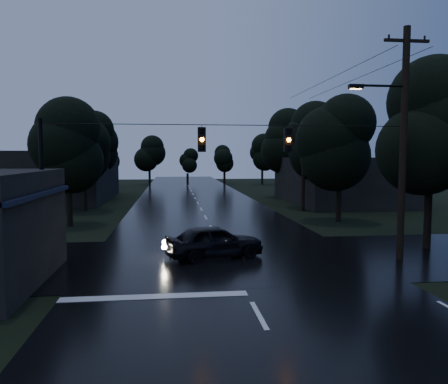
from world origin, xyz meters
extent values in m
cube|color=black|center=(0.00, 30.00, 0.00)|extent=(12.00, 120.00, 0.02)
cube|color=black|center=(0.00, 12.00, 0.00)|extent=(60.00, 9.00, 0.02)
cube|color=black|center=(-7.00, 9.00, 3.20)|extent=(0.30, 7.00, 0.15)
cylinder|color=black|center=(-7.20, 6.00, 1.50)|extent=(0.10, 0.10, 3.00)
cylinder|color=black|center=(-7.20, 12.00, 1.50)|extent=(0.10, 0.10, 3.00)
cube|color=#FFC266|center=(-7.05, 7.50, 2.50)|extent=(0.06, 1.60, 0.50)
cube|color=#FFC266|center=(-7.05, 10.20, 2.50)|extent=(0.06, 1.20, 0.50)
cube|color=black|center=(14.00, 34.00, 2.20)|extent=(10.00, 14.00, 4.40)
cube|color=black|center=(-14.00, 40.00, 2.50)|extent=(10.00, 16.00, 5.00)
cylinder|color=black|center=(7.50, 11.00, 5.00)|extent=(0.30, 0.30, 10.00)
cube|color=black|center=(7.50, 11.00, 9.40)|extent=(2.00, 0.12, 0.12)
cylinder|color=black|center=(6.40, 11.00, 7.50)|extent=(2.20, 0.10, 0.10)
cube|color=black|center=(5.30, 11.00, 7.45)|extent=(0.60, 0.25, 0.18)
cube|color=#FFB266|center=(5.30, 11.00, 7.35)|extent=(0.45, 0.18, 0.03)
cylinder|color=black|center=(8.30, 28.00, 3.75)|extent=(0.30, 0.30, 7.50)
cube|color=black|center=(8.30, 28.00, 6.90)|extent=(2.00, 0.12, 0.12)
cylinder|color=black|center=(-7.50, 11.00, 3.00)|extent=(0.18, 0.18, 6.00)
cylinder|color=black|center=(0.00, 11.00, 5.80)|extent=(15.00, 0.03, 0.03)
cube|color=black|center=(-1.20, 11.00, 5.20)|extent=(0.32, 0.25, 1.00)
sphere|color=orange|center=(-1.20, 10.85, 5.20)|extent=(0.18, 0.18, 0.18)
cube|color=black|center=(2.40, 11.00, 5.20)|extent=(0.32, 0.25, 1.00)
sphere|color=orange|center=(2.40, 10.85, 5.20)|extent=(0.18, 0.18, 0.18)
cylinder|color=black|center=(10.00, 13.00, 1.40)|extent=(0.36, 0.36, 2.80)
sphere|color=black|center=(10.00, 13.00, 4.80)|extent=(4.48, 4.48, 4.48)
sphere|color=black|center=(10.00, 13.00, 6.00)|extent=(4.48, 4.48, 4.48)
sphere|color=black|center=(10.00, 13.00, 7.20)|extent=(4.48, 4.48, 4.48)
cylinder|color=black|center=(-9.00, 22.00, 1.22)|extent=(0.36, 0.36, 2.45)
sphere|color=black|center=(-9.00, 22.00, 4.20)|extent=(3.92, 3.92, 3.92)
sphere|color=black|center=(-9.00, 22.00, 5.25)|extent=(3.92, 3.92, 3.92)
sphere|color=black|center=(-9.00, 22.00, 6.30)|extent=(3.92, 3.92, 3.92)
cylinder|color=black|center=(-9.60, 30.00, 1.31)|extent=(0.36, 0.36, 2.62)
sphere|color=black|center=(-9.60, 30.00, 4.50)|extent=(4.20, 4.20, 4.20)
sphere|color=black|center=(-9.60, 30.00, 5.62)|extent=(4.20, 4.20, 4.20)
sphere|color=black|center=(-9.60, 30.00, 6.75)|extent=(4.20, 4.20, 4.20)
cylinder|color=black|center=(-10.20, 40.00, 1.40)|extent=(0.36, 0.36, 2.80)
sphere|color=black|center=(-10.20, 40.00, 4.80)|extent=(4.48, 4.48, 4.48)
sphere|color=black|center=(-10.20, 40.00, 6.00)|extent=(4.48, 4.48, 4.48)
sphere|color=black|center=(-10.20, 40.00, 7.20)|extent=(4.48, 4.48, 4.48)
cylinder|color=black|center=(9.00, 22.00, 1.31)|extent=(0.36, 0.36, 2.62)
sphere|color=black|center=(9.00, 22.00, 4.50)|extent=(4.20, 4.20, 4.20)
sphere|color=black|center=(9.00, 22.00, 5.62)|extent=(4.20, 4.20, 4.20)
sphere|color=black|center=(9.00, 22.00, 6.75)|extent=(4.20, 4.20, 4.20)
cylinder|color=black|center=(9.60, 30.00, 1.40)|extent=(0.36, 0.36, 2.80)
sphere|color=black|center=(9.60, 30.00, 4.80)|extent=(4.48, 4.48, 4.48)
sphere|color=black|center=(9.60, 30.00, 6.00)|extent=(4.48, 4.48, 4.48)
sphere|color=black|center=(9.60, 30.00, 7.20)|extent=(4.48, 4.48, 4.48)
cylinder|color=black|center=(10.20, 40.00, 1.49)|extent=(0.36, 0.36, 2.97)
sphere|color=black|center=(10.20, 40.00, 5.10)|extent=(4.76, 4.76, 4.76)
sphere|color=black|center=(10.20, 40.00, 6.38)|extent=(4.76, 4.76, 4.76)
sphere|color=black|center=(10.20, 40.00, 7.65)|extent=(4.76, 4.76, 4.76)
imported|color=black|center=(-0.57, 12.25, 0.74)|extent=(4.67, 2.85, 1.49)
camera|label=1|loc=(-2.40, -6.85, 4.52)|focal=35.00mm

